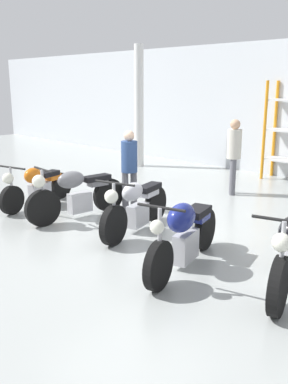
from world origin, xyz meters
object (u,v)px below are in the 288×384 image
Objects in this scene: motorcycle_grey at (76,193)px; motorcycle_silver at (136,206)px; person_browsing at (129,164)px; motorcycle_orange at (37,186)px; motorcycle_blue at (184,233)px; person_near_rack at (234,151)px.

motorcycle_grey is 1.05× the size of motorcycle_silver.
person_browsing is (-1.08, 0.87, 0.47)m from motorcycle_silver.
motorcycle_grey is 1.37m from motorcycle_silver.
motorcycle_orange is 0.93× the size of motorcycle_blue.
motorcycle_orange is 4.14m from motorcycle_blue.
motorcycle_grey is 1.23× the size of person_near_rack.
motorcycle_blue is at bearing 78.92° from person_near_rack.
person_browsing is (-2.57, 1.41, 0.44)m from motorcycle_blue.
motorcycle_orange is at bearing -83.09° from motorcycle_grey.
motorcycle_silver reaches higher than motorcycle_orange.
motorcycle_silver is at bearing 165.01° from person_browsing.
motorcycle_blue is 4.36m from person_near_rack.
person_browsing is 0.93× the size of person_near_rack.
motorcycle_blue is at bearing 175.32° from person_browsing.
person_near_rack is (1.05, 3.64, 0.52)m from motorcycle_grey.
motorcycle_orange is at bearing -98.68° from motorcycle_silver.
motorcycle_orange is 1.29m from motorcycle_grey.
motorcycle_grey is 1.31× the size of person_browsing.
motorcycle_silver is (1.35, 0.24, -0.03)m from motorcycle_grey.
motorcycle_blue is 1.25× the size of person_near_rack.
motorcycle_blue is at bearing 55.37° from motorcycle_silver.
motorcycle_blue is (1.50, -0.54, 0.03)m from motorcycle_silver.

